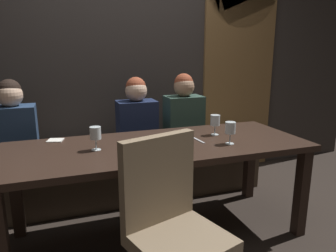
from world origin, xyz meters
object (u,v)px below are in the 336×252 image
at_px(wine_glass_near_left, 95,134).
at_px(wine_glass_center_back, 215,121).
at_px(diner_redhead, 13,126).
at_px(fork_on_table, 199,140).
at_px(wine_glass_end_right, 230,128).
at_px(diner_bearded, 137,118).
at_px(diner_far_end, 184,114).
at_px(chair_near_side, 171,219).
at_px(banquette_bench, 137,174).
at_px(dining_table, 159,155).

bearing_deg(wine_glass_near_left, wine_glass_center_back, 5.69).
height_order(diner_redhead, fork_on_table, diner_redhead).
xyz_separation_m(wine_glass_end_right, wine_glass_center_back, (0.01, 0.26, 0.00)).
bearing_deg(diner_bearded, wine_glass_near_left, -122.95).
distance_m(wine_glass_center_back, fork_on_table, 0.25).
bearing_deg(diner_far_end, wine_glass_near_left, -142.65).
xyz_separation_m(chair_near_side, wine_glass_center_back, (0.67, 0.82, 0.30)).
bearing_deg(fork_on_table, diner_bearded, 107.54).
relative_size(banquette_bench, diner_bearded, 3.46).
relative_size(diner_far_end, wine_glass_center_back, 4.53).
distance_m(banquette_bench, wine_glass_near_left, 1.04).
relative_size(wine_glass_end_right, wine_glass_center_back, 1.00).
bearing_deg(wine_glass_center_back, wine_glass_near_left, -174.31).
height_order(dining_table, banquette_bench, dining_table).
bearing_deg(wine_glass_center_back, diner_redhead, 158.67).
distance_m(chair_near_side, wine_glass_near_left, 0.83).
distance_m(diner_far_end, wine_glass_near_left, 1.17).
bearing_deg(fork_on_table, wine_glass_near_left, 173.32).
bearing_deg(wine_glass_center_back, dining_table, -169.59).
bearing_deg(diner_far_end, diner_redhead, -179.52).
bearing_deg(wine_glass_end_right, dining_table, 160.90).
bearing_deg(dining_table, diner_far_end, 55.75).
height_order(chair_near_side, diner_bearded, diner_bearded).
relative_size(diner_redhead, diner_bearded, 1.02).
bearing_deg(diner_bearded, diner_far_end, 0.93).
distance_m(banquette_bench, wine_glass_end_right, 1.18).
bearing_deg(dining_table, diner_redhead, 146.18).
bearing_deg(banquette_bench, chair_near_side, -96.58).
height_order(diner_bearded, wine_glass_center_back, diner_bearded).
bearing_deg(banquette_bench, diner_redhead, -179.76).
distance_m(dining_table, wine_glass_near_left, 0.49).
bearing_deg(wine_glass_near_left, chair_near_side, -68.48).
xyz_separation_m(diner_redhead, wine_glass_end_right, (1.53, -0.87, 0.06)).
distance_m(chair_near_side, diner_bearded, 1.45).
relative_size(dining_table, fork_on_table, 12.94).
relative_size(diner_redhead, wine_glass_end_right, 4.47).
height_order(banquette_bench, diner_redhead, diner_redhead).
bearing_deg(wine_glass_end_right, fork_on_table, 140.54).
distance_m(diner_redhead, wine_glass_near_left, 0.92).
xyz_separation_m(banquette_bench, chair_near_side, (-0.16, -1.42, 0.33)).
relative_size(wine_glass_near_left, wine_glass_end_right, 1.00).
bearing_deg(diner_redhead, wine_glass_center_back, -21.33).
distance_m(dining_table, diner_redhead, 1.26).
distance_m(dining_table, diner_far_end, 0.87).
xyz_separation_m(dining_table, diner_bearded, (0.01, 0.70, 0.14)).
xyz_separation_m(diner_far_end, wine_glass_end_right, (0.01, -0.88, 0.06)).
bearing_deg(dining_table, wine_glass_end_right, -19.10).
bearing_deg(wine_glass_near_left, dining_table, 0.28).
bearing_deg(diner_redhead, diner_far_end, 0.48).
relative_size(wine_glass_end_right, fork_on_table, 0.96).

